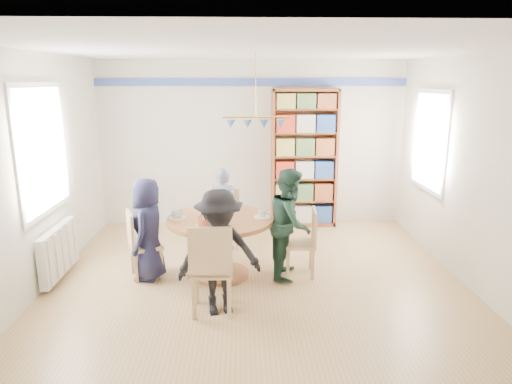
{
  "coord_description": "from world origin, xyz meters",
  "views": [
    {
      "loc": [
        -0.18,
        -5.01,
        2.38
      ],
      "look_at": [
        0.0,
        0.4,
        1.05
      ],
      "focal_mm": 32.0,
      "sensor_mm": 36.0,
      "label": 1
    }
  ],
  "objects_px": {
    "dining_table": "(220,233)",
    "chair_near": "(211,265)",
    "radiator": "(59,251)",
    "bookshelf": "(304,160)",
    "person_far": "(223,209)",
    "person_near": "(219,253)",
    "chair_left": "(140,241)",
    "person_left": "(148,229)",
    "person_right": "(290,223)",
    "chair_far": "(227,215)",
    "chair_right": "(306,239)"
  },
  "relations": [
    {
      "from": "dining_table",
      "to": "chair_near",
      "type": "distance_m",
      "value": 0.99
    },
    {
      "from": "radiator",
      "to": "bookshelf",
      "type": "relative_size",
      "value": 0.44
    },
    {
      "from": "person_far",
      "to": "person_near",
      "type": "bearing_deg",
      "value": 103.41
    },
    {
      "from": "person_far",
      "to": "chair_left",
      "type": "bearing_deg",
      "value": 56.98
    },
    {
      "from": "chair_left",
      "to": "person_left",
      "type": "height_order",
      "value": "person_left"
    },
    {
      "from": "person_near",
      "to": "person_right",
      "type": "bearing_deg",
      "value": 34.09
    },
    {
      "from": "chair_far",
      "to": "person_far",
      "type": "relative_size",
      "value": 0.71
    },
    {
      "from": "radiator",
      "to": "chair_left",
      "type": "height_order",
      "value": "chair_left"
    },
    {
      "from": "person_left",
      "to": "chair_far",
      "type": "bearing_deg",
      "value": 146.78
    },
    {
      "from": "chair_right",
      "to": "person_far",
      "type": "relative_size",
      "value": 0.71
    },
    {
      "from": "chair_right",
      "to": "chair_far",
      "type": "xyz_separation_m",
      "value": [
        -1.01,
        1.06,
        -0.0
      ]
    },
    {
      "from": "dining_table",
      "to": "bookshelf",
      "type": "distance_m",
      "value": 2.47
    },
    {
      "from": "dining_table",
      "to": "person_near",
      "type": "height_order",
      "value": "person_near"
    },
    {
      "from": "chair_right",
      "to": "chair_left",
      "type": "bearing_deg",
      "value": -179.17
    },
    {
      "from": "chair_near",
      "to": "person_near",
      "type": "xyz_separation_m",
      "value": [
        0.08,
        0.05,
        0.12
      ]
    },
    {
      "from": "dining_table",
      "to": "person_far",
      "type": "bearing_deg",
      "value": 90.04
    },
    {
      "from": "chair_left",
      "to": "person_right",
      "type": "xyz_separation_m",
      "value": [
        1.85,
        0.01,
        0.21
      ]
    },
    {
      "from": "radiator",
      "to": "person_left",
      "type": "bearing_deg",
      "value": -1.26
    },
    {
      "from": "dining_table",
      "to": "chair_right",
      "type": "bearing_deg",
      "value": 0.26
    },
    {
      "from": "person_near",
      "to": "chair_far",
      "type": "bearing_deg",
      "value": 75.75
    },
    {
      "from": "chair_left",
      "to": "dining_table",
      "type": "bearing_deg",
      "value": 1.45
    },
    {
      "from": "radiator",
      "to": "chair_right",
      "type": "distance_m",
      "value": 3.04
    },
    {
      "from": "dining_table",
      "to": "person_far",
      "type": "distance_m",
      "value": 0.95
    },
    {
      "from": "person_far",
      "to": "dining_table",
      "type": "bearing_deg",
      "value": 102.42
    },
    {
      "from": "person_left",
      "to": "chair_right",
      "type": "bearing_deg",
      "value": 97.74
    },
    {
      "from": "chair_near",
      "to": "bookshelf",
      "type": "height_order",
      "value": "bookshelf"
    },
    {
      "from": "chair_right",
      "to": "bookshelf",
      "type": "distance_m",
      "value": 2.14
    },
    {
      "from": "radiator",
      "to": "person_right",
      "type": "distance_m",
      "value": 2.85
    },
    {
      "from": "chair_right",
      "to": "person_near",
      "type": "xyz_separation_m",
      "value": [
        -1.03,
        -0.94,
        0.2
      ]
    },
    {
      "from": "chair_left",
      "to": "bookshelf",
      "type": "relative_size",
      "value": 0.38
    },
    {
      "from": "radiator",
      "to": "chair_left",
      "type": "bearing_deg",
      "value": -0.61
    },
    {
      "from": "chair_right",
      "to": "person_left",
      "type": "height_order",
      "value": "person_left"
    },
    {
      "from": "dining_table",
      "to": "chair_far",
      "type": "xyz_separation_m",
      "value": [
        0.05,
        1.07,
        -0.1
      ]
    },
    {
      "from": "chair_right",
      "to": "bookshelf",
      "type": "height_order",
      "value": "bookshelf"
    },
    {
      "from": "chair_far",
      "to": "bookshelf",
      "type": "bearing_deg",
      "value": 37.5
    },
    {
      "from": "chair_near",
      "to": "bookshelf",
      "type": "bearing_deg",
      "value": 65.97
    },
    {
      "from": "chair_far",
      "to": "person_right",
      "type": "relative_size",
      "value": 0.62
    },
    {
      "from": "person_right",
      "to": "bookshelf",
      "type": "height_order",
      "value": "bookshelf"
    },
    {
      "from": "radiator",
      "to": "chair_far",
      "type": "xyz_separation_m",
      "value": [
        2.02,
        1.08,
        0.11
      ]
    },
    {
      "from": "bookshelf",
      "to": "dining_table",
      "type": "bearing_deg",
      "value": -122.57
    },
    {
      "from": "radiator",
      "to": "chair_far",
      "type": "distance_m",
      "value": 2.3
    },
    {
      "from": "radiator",
      "to": "chair_right",
      "type": "bearing_deg",
      "value": 0.37
    },
    {
      "from": "chair_left",
      "to": "bookshelf",
      "type": "xyz_separation_m",
      "value": [
        2.28,
        2.05,
        0.64
      ]
    },
    {
      "from": "dining_table",
      "to": "person_right",
      "type": "relative_size",
      "value": 0.96
    },
    {
      "from": "person_left",
      "to": "dining_table",
      "type": "bearing_deg",
      "value": 99.0
    },
    {
      "from": "person_left",
      "to": "person_far",
      "type": "distance_m",
      "value": 1.32
    },
    {
      "from": "radiator",
      "to": "chair_near",
      "type": "bearing_deg",
      "value": -26.77
    },
    {
      "from": "radiator",
      "to": "chair_far",
      "type": "relative_size",
      "value": 1.19
    },
    {
      "from": "radiator",
      "to": "person_far",
      "type": "distance_m",
      "value": 2.21
    },
    {
      "from": "person_right",
      "to": "person_far",
      "type": "distance_m",
      "value": 1.3
    }
  ]
}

